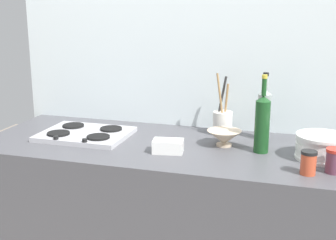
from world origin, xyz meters
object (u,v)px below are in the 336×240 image
(wine_bottle_leftmost, at_px, (264,113))
(condiment_jar_front, at_px, (334,161))
(condiment_jar_rear, at_px, (308,163))
(mixing_bowl, at_px, (224,137))
(plate_stack, at_px, (322,147))
(utensil_crock, at_px, (222,122))
(wine_bottle_mid_left, at_px, (262,123))
(stovetop_hob, at_px, (85,134))
(butter_dish, at_px, (168,146))

(wine_bottle_leftmost, xyz_separation_m, condiment_jar_front, (0.31, -0.39, -0.08))
(condiment_jar_rear, bearing_deg, mixing_bowl, 144.61)
(plate_stack, xyz_separation_m, mixing_bowl, (-0.43, 0.06, -0.01))
(utensil_crock, bearing_deg, mixing_bowl, -77.20)
(mixing_bowl, xyz_separation_m, utensil_crock, (-0.04, 0.19, 0.03))
(plate_stack, height_order, mixing_bowl, plate_stack)
(wine_bottle_mid_left, bearing_deg, stovetop_hob, -179.45)
(mixing_bowl, bearing_deg, condiment_jar_front, -24.92)
(plate_stack, xyz_separation_m, condiment_jar_front, (0.04, -0.16, -0.00))
(butter_dish, bearing_deg, wine_bottle_leftmost, 41.10)
(butter_dish, bearing_deg, mixing_bowl, 37.28)
(condiment_jar_rear, bearing_deg, condiment_jar_front, 25.89)
(butter_dish, distance_m, condiment_jar_front, 0.70)
(condiment_jar_front, bearing_deg, butter_dish, 175.83)
(wine_bottle_mid_left, bearing_deg, condiment_jar_rear, -47.99)
(stovetop_hob, height_order, condiment_jar_front, condiment_jar_front)
(wine_bottle_mid_left, height_order, butter_dish, wine_bottle_mid_left)
(plate_stack, height_order, butter_dish, plate_stack)
(wine_bottle_mid_left, distance_m, condiment_jar_rear, 0.32)
(mixing_bowl, bearing_deg, stovetop_hob, -175.79)
(condiment_jar_rear, bearing_deg, utensil_crock, 132.73)
(plate_stack, bearing_deg, condiment_jar_front, -75.00)
(mixing_bowl, bearing_deg, wine_bottle_mid_left, -13.73)
(mixing_bowl, distance_m, condiment_jar_rear, 0.46)
(stovetop_hob, bearing_deg, mixing_bowl, 4.21)
(stovetop_hob, distance_m, butter_dish, 0.48)
(butter_dish, bearing_deg, plate_stack, 9.55)
(butter_dish, height_order, condiment_jar_rear, condiment_jar_rear)
(butter_dish, relative_size, condiment_jar_rear, 1.41)
(plate_stack, xyz_separation_m, utensil_crock, (-0.47, 0.25, 0.01))
(wine_bottle_mid_left, height_order, condiment_jar_rear, wine_bottle_mid_left)
(butter_dish, bearing_deg, utensil_crock, 63.09)
(mixing_bowl, relative_size, butter_dish, 1.19)
(stovetop_hob, distance_m, plate_stack, 1.13)
(mixing_bowl, bearing_deg, plate_stack, -7.86)
(stovetop_hob, bearing_deg, wine_bottle_leftmost, 14.30)
(wine_bottle_mid_left, xyz_separation_m, mixing_bowl, (-0.17, 0.04, -0.09))
(wine_bottle_mid_left, bearing_deg, condiment_jar_front, -30.63)
(butter_dish, height_order, condiment_jar_front, condiment_jar_front)
(mixing_bowl, height_order, condiment_jar_front, condiment_jar_front)
(wine_bottle_leftmost, height_order, utensil_crock, wine_bottle_leftmost)
(wine_bottle_leftmost, xyz_separation_m, mixing_bowl, (-0.16, -0.17, -0.09))
(wine_bottle_leftmost, xyz_separation_m, condiment_jar_rear, (0.21, -0.44, -0.08))
(utensil_crock, bearing_deg, butter_dish, -116.91)
(wine_bottle_leftmost, relative_size, butter_dish, 2.44)
(condiment_jar_rear, bearing_deg, wine_bottle_mid_left, 132.01)
(wine_bottle_mid_left, relative_size, utensil_crock, 1.11)
(utensil_crock, relative_size, condiment_jar_rear, 3.30)
(plate_stack, distance_m, mixing_bowl, 0.44)
(butter_dish, xyz_separation_m, condiment_jar_rear, (0.60, -0.10, 0.02))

